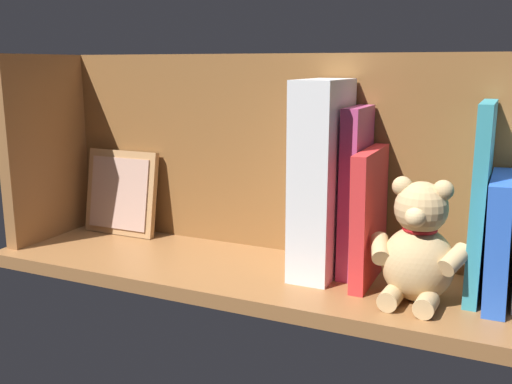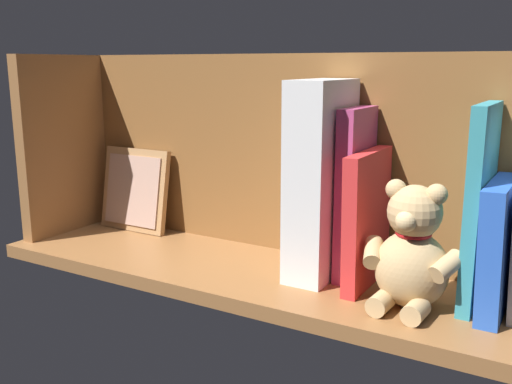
% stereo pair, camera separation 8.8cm
% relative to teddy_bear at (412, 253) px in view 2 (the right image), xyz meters
% --- Properties ---
extents(ground_plane, '(0.88, 0.25, 0.02)m').
position_rel_teddy_bear_xyz_m(ground_plane, '(0.25, -0.03, -0.08)').
color(ground_plane, brown).
extents(shelf_back_panel, '(0.88, 0.02, 0.33)m').
position_rel_teddy_bear_xyz_m(shelf_back_panel, '(0.25, -0.13, 0.09)').
color(shelf_back_panel, brown).
rests_on(shelf_back_panel, ground_plane).
extents(shelf_side_divider, '(0.02, 0.19, 0.33)m').
position_rel_teddy_bear_xyz_m(shelf_side_divider, '(0.67, -0.03, 0.09)').
color(shelf_side_divider, brown).
rests_on(shelf_side_divider, ground_plane).
extents(book_1, '(0.03, 0.15, 0.17)m').
position_rel_teddy_bear_xyz_m(book_1, '(-0.10, -0.05, 0.01)').
color(book_1, blue).
rests_on(book_1, ground_plane).
extents(book_2, '(0.02, 0.13, 0.26)m').
position_rel_teddy_bear_xyz_m(book_2, '(-0.07, -0.06, 0.06)').
color(book_2, teal).
rests_on(book_2, ground_plane).
extents(teddy_bear, '(0.14, 0.11, 0.17)m').
position_rel_teddy_bear_xyz_m(teddy_bear, '(0.00, 0.00, 0.00)').
color(teddy_bear, tan).
rests_on(teddy_bear, ground_plane).
extents(book_3, '(0.02, 0.14, 0.19)m').
position_rel_teddy_bear_xyz_m(book_3, '(0.08, -0.05, 0.02)').
color(book_3, red).
rests_on(book_3, ground_plane).
extents(book_4, '(0.03, 0.10, 0.25)m').
position_rel_teddy_bear_xyz_m(book_4, '(0.11, -0.07, 0.05)').
color(book_4, '#B23F72').
rests_on(book_4, ground_plane).
extents(dictionary_thick_white, '(0.06, 0.14, 0.29)m').
position_rel_teddy_bear_xyz_m(dictionary_thick_white, '(0.15, -0.05, 0.07)').
color(dictionary_thick_white, white).
rests_on(dictionary_thick_white, ground_plane).
extents(picture_frame_leaning, '(0.15, 0.04, 0.16)m').
position_rel_teddy_bear_xyz_m(picture_frame_leaning, '(0.56, -0.10, 0.00)').
color(picture_frame_leaning, '#A87A4C').
rests_on(picture_frame_leaning, ground_plane).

